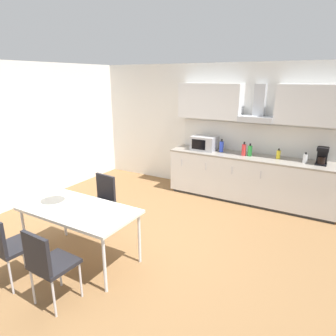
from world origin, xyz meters
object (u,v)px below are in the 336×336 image
object	(u,v)px
microwave	(204,143)
chair_far_left	(102,197)
chair_near_left	(6,243)
chair_near_right	(47,261)
bottle_red	(244,150)
dining_table	(79,212)
bottle_green	(250,151)
bottle_white	(305,158)
pendant_lamp	(70,120)
coffee_maker	(322,156)
bottle_yellow	(278,154)
bottle_blue	(221,146)

from	to	relation	value
microwave	chair_far_left	world-z (taller)	microwave
chair_near_left	chair_near_right	xyz separation A→B (m)	(0.68, -0.00, 0.00)
bottle_red	chair_far_left	world-z (taller)	bottle_red
dining_table	chair_near_left	xyz separation A→B (m)	(-0.34, -0.77, -0.15)
bottle_green	bottle_white	distance (m)	0.95
chair_near_left	pendant_lamp	world-z (taller)	pendant_lamp
bottle_green	chair_near_right	distance (m)	3.97
dining_table	chair_near_right	bearing A→B (deg)	-66.55
bottle_green	coffee_maker	bearing A→B (deg)	1.49
bottle_red	bottle_yellow	world-z (taller)	bottle_red
chair_near_right	chair_far_left	bearing A→B (deg)	113.30
coffee_maker	bottle_white	world-z (taller)	coffee_maker
chair_far_left	chair_near_right	bearing A→B (deg)	-66.70
microwave	coffee_maker	world-z (taller)	coffee_maker
bottle_yellow	chair_far_left	distance (m)	3.19
chair_near_left	bottle_blue	bearing A→B (deg)	74.55
bottle_blue	bottle_red	distance (m)	0.47
chair_near_right	bottle_blue	bearing A→B (deg)	84.23
dining_table	pendant_lamp	xyz separation A→B (m)	(0.00, 0.00, 1.15)
coffee_maker	bottle_red	distance (m)	1.31
bottle_white	chair_near_right	xyz separation A→B (m)	(-1.92, -3.84, -0.44)
dining_table	chair_far_left	size ratio (longest dim) A/B	1.72
bottle_red	chair_far_left	xyz separation A→B (m)	(-1.52, -2.26, -0.47)
bottle_blue	bottle_green	bearing A→B (deg)	-3.92
bottle_yellow	microwave	bearing A→B (deg)	-178.03
bottle_red	chair_near_left	distance (m)	4.12
dining_table	chair_far_left	bearing A→B (deg)	113.15
bottle_white	pendant_lamp	size ratio (longest dim) A/B	0.56
chair_far_left	bottle_white	bearing A→B (deg)	41.79
bottle_blue	chair_near_left	world-z (taller)	bottle_blue
bottle_green	bottle_red	distance (m)	0.11
microwave	bottle_blue	xyz separation A→B (m)	(0.36, 0.03, -0.03)
bottle_blue	chair_far_left	bearing A→B (deg)	-114.34
microwave	bottle_green	world-z (taller)	microwave
coffee_maker	chair_near_right	distance (m)	4.45
coffee_maker	bottle_green	bearing A→B (deg)	-178.51
bottle_red	coffee_maker	bearing A→B (deg)	2.68
coffee_maker	bottle_red	size ratio (longest dim) A/B	1.16
microwave	dining_table	distance (m)	3.10
chair_near_left	chair_far_left	world-z (taller)	same
pendant_lamp	chair_near_right	bearing A→B (deg)	-66.55
chair_near_left	chair_near_right	distance (m)	0.68
bottle_green	dining_table	world-z (taller)	bottle_green
bottle_red	chair_far_left	distance (m)	2.76
bottle_red	dining_table	distance (m)	3.27
bottle_white	dining_table	size ratio (longest dim) A/B	0.12
bottle_red	dining_table	size ratio (longest dim) A/B	0.17
bottle_yellow	coffee_maker	bearing A→B (deg)	-1.88
microwave	chair_near_right	xyz separation A→B (m)	(-0.03, -3.83, -0.50)
dining_table	chair_near_right	xyz separation A→B (m)	(0.33, -0.77, -0.15)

